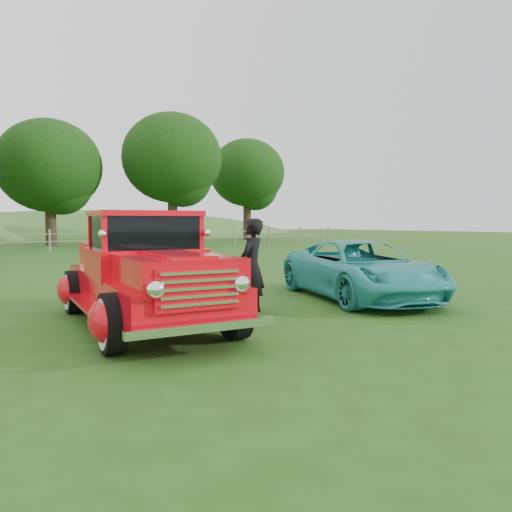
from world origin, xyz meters
TOP-DOWN VIEW (x-y plane):
  - ground at (0.00, 0.00)m, footprint 140.00×140.00m
  - tree_near_east at (5.00, 29.00)m, footprint 6.80×6.80m
  - tree_mid_east at (13.00, 27.00)m, footprint 7.20×7.20m
  - tree_far_east at (22.00, 30.00)m, footprint 6.60×6.60m
  - red_pickup at (-1.12, 1.58)m, footprint 2.82×5.20m
  - teal_sedan at (3.60, 1.28)m, footprint 3.46×4.84m
  - man at (0.83, 1.37)m, footprint 0.73×0.65m

SIDE VIEW (x-z plane):
  - ground at x=0.00m, z-range 0.00..0.00m
  - teal_sedan at x=3.60m, z-range 0.00..1.23m
  - red_pickup at x=-1.12m, z-range -0.09..1.69m
  - man at x=0.83m, z-range 0.00..1.67m
  - tree_near_east at x=5.00m, z-range 1.08..9.41m
  - tree_far_east at x=22.00m, z-range 1.43..10.29m
  - tree_mid_east at x=13.00m, z-range 1.45..10.89m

